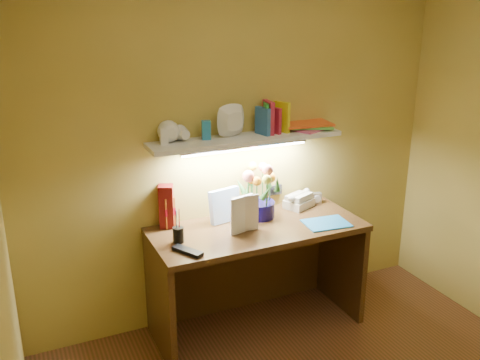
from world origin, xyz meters
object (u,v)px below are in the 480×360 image
(desk_clock, at_px, (316,198))
(whisky_bottle, at_px, (168,208))
(telephone, at_px, (299,199))
(desk, at_px, (257,278))
(flower_bouquet, at_px, (259,191))

(desk_clock, relative_size, whisky_bottle, 0.29)
(telephone, xyz_separation_m, desk_clock, (0.15, 0.02, -0.02))
(telephone, height_order, whisky_bottle, whisky_bottle)
(telephone, height_order, desk_clock, telephone)
(desk, bearing_deg, telephone, 24.44)
(telephone, distance_m, whisky_bottle, 0.96)
(telephone, bearing_deg, desk, -179.57)
(flower_bouquet, bearing_deg, whisky_bottle, 171.94)
(telephone, bearing_deg, desk_clock, -17.52)
(desk_clock, height_order, whisky_bottle, whisky_bottle)
(flower_bouquet, distance_m, telephone, 0.36)
(desk, bearing_deg, whisky_bottle, 155.73)
(desk, xyz_separation_m, desk_clock, (0.57, 0.21, 0.41))
(flower_bouquet, bearing_deg, desk, -118.94)
(desk, distance_m, desk_clock, 0.74)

